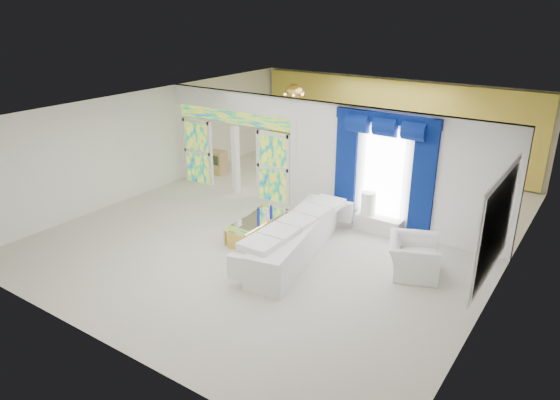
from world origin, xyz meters
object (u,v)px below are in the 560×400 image
Objects in this scene: white_sofa at (297,239)px; console_table at (378,224)px; grand_piano at (315,159)px; armchair at (413,257)px; coffee_table at (257,227)px.

console_table is at bearing 53.79° from white_sofa.
armchair is at bearing -40.40° from grand_piano.
grand_piano is at bearing 105.76° from white_sofa.
armchair is (2.47, 0.62, 0.01)m from white_sofa.
armchair reaches higher than white_sofa.
grand_piano is (-1.36, 5.08, 0.25)m from coffee_table.
white_sofa is at bearing -61.07° from grand_piano.
console_table is at bearing -38.86° from grand_piano.
white_sofa is 2.37m from console_table.
console_table is at bearing 22.99° from armchair.
armchair reaches higher than console_table.
white_sofa reaches higher than console_table.
grand_piano is at bearing 104.99° from coffee_table.
grand_piano reaches higher than white_sofa.
grand_piano reaches higher than armchair.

